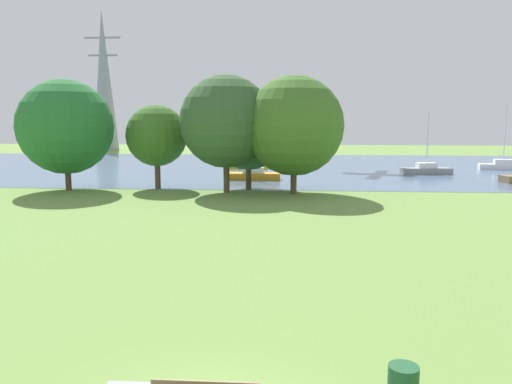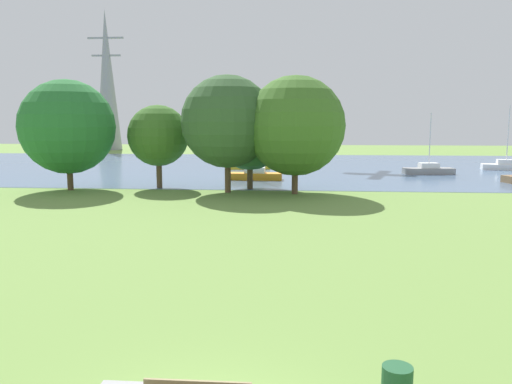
{
  "view_description": "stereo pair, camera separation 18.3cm",
  "coord_description": "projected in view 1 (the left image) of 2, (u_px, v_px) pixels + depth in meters",
  "views": [
    {
      "loc": [
        1.38,
        -7.58,
        5.22
      ],
      "look_at": [
        -0.33,
        16.59,
        1.78
      ],
      "focal_mm": 35.49,
      "sensor_mm": 36.0,
      "label": 1
    },
    {
      "loc": [
        1.57,
        -7.57,
        5.22
      ],
      "look_at": [
        -0.33,
        16.59,
        1.78
      ],
      "focal_mm": 35.49,
      "sensor_mm": 36.0,
      "label": 2
    }
  ],
  "objects": [
    {
      "name": "tree_west_far",
      "position": [
        248.0,
        129.0,
        38.29
      ],
      "size": [
        6.21,
        6.21,
        7.68
      ],
      "color": "brown",
      "rests_on": "ground"
    },
    {
      "name": "tree_east_near",
      "position": [
        66.0,
        127.0,
        37.55
      ],
      "size": [
        7.01,
        7.01,
        8.25
      ],
      "color": "brown",
      "rests_on": "ground"
    },
    {
      "name": "water_surface",
      "position": [
        280.0,
        166.0,
        57.7
      ],
      "size": [
        140.0,
        40.0,
        0.02
      ],
      "primitive_type": "cube",
      "color": "slate",
      "rests_on": "ground"
    },
    {
      "name": "sailboat_gray",
      "position": [
        426.0,
        170.0,
        49.48
      ],
      "size": [
        4.95,
        2.1,
        5.97
      ],
      "color": "gray",
      "rests_on": "water_surface"
    },
    {
      "name": "tree_west_near",
      "position": [
        294.0,
        126.0,
        35.69
      ],
      "size": [
        7.06,
        7.06,
        8.37
      ],
      "color": "brown",
      "rests_on": "ground"
    },
    {
      "name": "sailboat_orange",
      "position": [
        253.0,
        175.0,
        44.75
      ],
      "size": [
        4.81,
        1.53,
        6.24
      ],
      "color": "orange",
      "rests_on": "water_surface"
    },
    {
      "name": "sailboat_yellow",
      "position": [
        245.0,
        165.0,
        54.79
      ],
      "size": [
        4.98,
        2.26,
        6.5
      ],
      "color": "yellow",
      "rests_on": "water_surface"
    },
    {
      "name": "tree_mid_shore",
      "position": [
        226.0,
        122.0,
        36.3
      ],
      "size": [
        6.67,
        6.67,
        8.47
      ],
      "color": "brown",
      "rests_on": "ground"
    },
    {
      "name": "electricity_pylon",
      "position": [
        104.0,
        80.0,
        89.31
      ],
      "size": [
        6.4,
        4.4,
        24.44
      ],
      "color": "gray",
      "rests_on": "ground"
    },
    {
      "name": "sailboat_white",
      "position": [
        503.0,
        166.0,
        53.81
      ],
      "size": [
        4.99,
        2.32,
        6.76
      ],
      "color": "white",
      "rests_on": "water_surface"
    },
    {
      "name": "ground_plane",
      "position": [
        268.0,
        209.0,
        30.04
      ],
      "size": [
        160.0,
        160.0,
        0.0
      ],
      "primitive_type": "plane",
      "color": "olive"
    },
    {
      "name": "tree_east_far",
      "position": [
        157.0,
        136.0,
        38.92
      ],
      "size": [
        4.71,
        4.71,
        6.41
      ],
      "color": "brown",
      "rests_on": "ground"
    }
  ]
}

